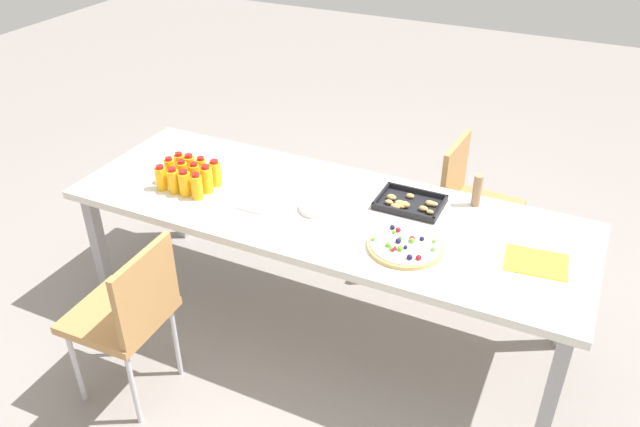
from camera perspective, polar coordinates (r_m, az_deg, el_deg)
The scene contains 22 objects.
ground_plane at distance 3.49m, azimuth 0.39°, elevation -9.62°, with size 12.00×12.00×0.00m, color gray.
party_table at distance 3.08m, azimuth 0.44°, elevation -0.33°, with size 2.53×0.87×0.72m.
chair_far_right at distance 3.65m, azimuth 13.55°, elevation 1.24°, with size 0.43×0.43×0.83m.
chair_near_left at distance 2.90m, azimuth -16.90°, elevation -8.39°, with size 0.41×0.41×0.83m.
juice_bottle_0 at distance 3.28m, azimuth -14.19°, elevation 3.13°, with size 0.06×0.06×0.13m.
juice_bottle_1 at distance 3.23m, azimuth -13.12°, elevation 2.89°, with size 0.06×0.06×0.14m.
juice_bottle_2 at distance 3.20m, azimuth -12.16°, elevation 2.67°, with size 0.06×0.06×0.14m.
juice_bottle_3 at distance 3.15m, azimuth -11.08°, elevation 2.40°, with size 0.06×0.06×0.14m.
juice_bottle_4 at distance 3.32m, azimuth -13.41°, elevation 3.78°, with size 0.05×0.05×0.14m.
juice_bottle_5 at distance 3.29m, azimuth -12.33°, elevation 3.55°, with size 0.06×0.06×0.14m.
juice_bottle_6 at distance 3.25m, azimuth -11.26°, elevation 3.32°, with size 0.05×0.05×0.14m.
juice_bottle_7 at distance 3.20m, azimuth -10.22°, elevation 3.05°, with size 0.06×0.06×0.15m.
juice_bottle_8 at distance 3.38m, azimuth -12.58°, elevation 4.29°, with size 0.06×0.06×0.14m.
juice_bottle_9 at distance 3.34m, azimuth -11.71°, elevation 4.09°, with size 0.06×0.06×0.14m.
juice_bottle_10 at distance 3.30m, azimuth -10.66°, elevation 3.87°, with size 0.05×0.05×0.14m.
juice_bottle_11 at distance 3.26m, azimuth -9.47°, elevation 3.61°, with size 0.06×0.06×0.14m.
fruit_pizza at distance 2.78m, azimuth 7.71°, elevation -2.90°, with size 0.33×0.33×0.05m.
snack_tray at distance 3.09m, azimuth 8.10°, elevation 0.90°, with size 0.32×0.24×0.04m.
plate_stack at distance 3.03m, azimuth -0.30°, elevation 0.52°, with size 0.17×0.17×0.02m.
napkin_stack at distance 3.08m, azimuth -5.76°, elevation 0.86°, with size 0.15×0.15×0.01m, color white.
cardboard_tube at distance 3.12m, azimuth 14.05°, elevation 2.03°, with size 0.04×0.04×0.16m, color #9E7A56.
paper_folder at distance 2.83m, azimuth 19.01°, elevation -4.20°, with size 0.26×0.20×0.01m, color yellow.
Camera 1 is at (1.10, -2.36, 2.32)m, focal length 35.33 mm.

